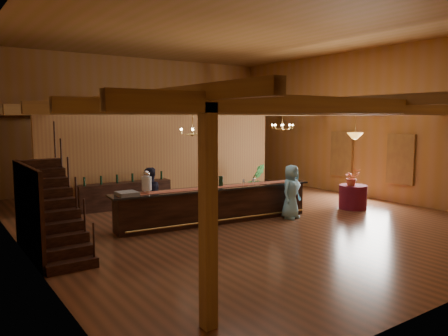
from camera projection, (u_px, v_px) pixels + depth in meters
floor at (236, 216)px, 13.30m from camera, size 14.00×14.00×0.00m
ceiling at (236, 31)px, 12.66m from camera, size 14.00×14.00×0.00m
wall_back at (139, 123)px, 18.70m from camera, size 12.00×0.10×5.50m
wall_left at (16, 129)px, 9.59m from camera, size 0.10×14.00×5.50m
wall_right at (365, 124)px, 16.37m from camera, size 0.10×14.00×5.50m
beam_grid at (226, 109)px, 13.34m from camera, size 11.90×13.90×0.39m
support_posts at (246, 166)px, 12.70m from camera, size 9.20×10.20×3.20m
partition_wall at (167, 158)px, 15.69m from camera, size 9.00×0.18×3.10m
window_right_front at (401, 159)px, 15.17m from camera, size 0.12×1.05×1.75m
window_right_back at (342, 154)px, 17.29m from camera, size 0.12×1.05×1.75m
staircase at (54, 210)px, 9.50m from camera, size 1.00×2.80×2.00m
backroom_boxes at (149, 179)px, 17.56m from camera, size 4.10×0.60×1.10m
tasting_bar at (216, 205)px, 12.47m from camera, size 6.12×1.37×1.02m
beverage_dispenser at (147, 182)px, 11.45m from camera, size 0.26×0.26×0.60m
glass_rack_tray at (127, 194)px, 11.13m from camera, size 0.50×0.50×0.10m
raffle_drum at (293, 175)px, 13.65m from camera, size 0.34×0.24×0.30m
bar_bottle_0 at (213, 182)px, 12.48m from camera, size 0.07×0.07×0.30m
bar_bottle_1 at (220, 181)px, 12.59m from camera, size 0.07×0.07×0.30m
bar_bottle_2 at (222, 181)px, 12.62m from camera, size 0.07×0.07×0.30m
backbar_shelf at (125, 195)px, 14.44m from camera, size 3.09×0.64×0.86m
round_table at (353, 197)px, 14.37m from camera, size 0.90×0.90×0.78m
chandelier_left at (193, 131)px, 12.80m from camera, size 0.80×0.80×0.76m
chandelier_right at (282, 126)px, 16.43m from camera, size 0.80×0.80×0.70m
pendant_lamp at (355, 136)px, 14.14m from camera, size 0.52×0.52×0.90m
bartender at (210, 189)px, 13.30m from camera, size 0.65×0.48×1.64m
staff_second at (149, 197)px, 12.03m from camera, size 0.85×0.70×1.63m
guest at (291, 192)px, 12.94m from camera, size 0.90×0.72×1.61m
floor_plant at (256, 180)px, 16.66m from camera, size 0.80×0.70×1.24m
table_flowers at (352, 177)px, 14.17m from camera, size 0.60×0.55×0.56m
table_vase at (352, 180)px, 14.36m from camera, size 0.16×0.16×0.29m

